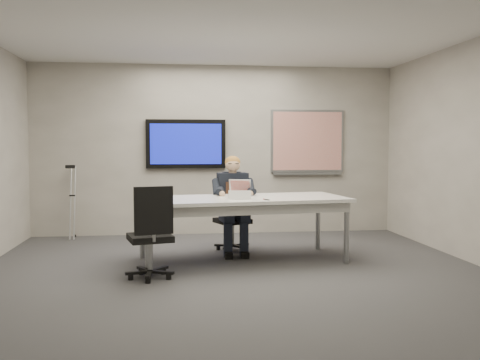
{
  "coord_description": "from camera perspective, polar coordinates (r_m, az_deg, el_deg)",
  "views": [
    {
      "loc": [
        -0.7,
        -5.88,
        1.47
      ],
      "look_at": [
        0.13,
        0.84,
        1.03
      ],
      "focal_mm": 40.0,
      "sensor_mm": 36.0,
      "label": 1
    }
  ],
  "objects": [
    {
      "name": "laptop",
      "position": [
        7.08,
        0.09,
        -1.23
      ],
      "size": [
        0.34,
        0.36,
        0.21
      ],
      "rotation": [
        0.0,
        0.0,
        -0.31
      ],
      "color": "silver",
      "rests_on": "conference_table"
    },
    {
      "name": "office_chair_near",
      "position": [
        6.0,
        -9.48,
        -7.38
      ],
      "size": [
        0.6,
        0.6,
        1.04
      ],
      "rotation": [
        0.0,
        0.0,
        3.38
      ],
      "color": "black",
      "rests_on": "ground"
    },
    {
      "name": "wall_front",
      "position": [
        2.97,
        6.59,
        2.32
      ],
      "size": [
        6.0,
        0.02,
        2.8
      ],
      "primitive_type": "cube",
      "color": "gray",
      "rests_on": "ground"
    },
    {
      "name": "floor",
      "position": [
        6.11,
        -0.29,
        -10.25
      ],
      "size": [
        6.0,
        6.0,
        0.02
      ],
      "primitive_type": "cube",
      "color": "#333335",
      "rests_on": "ground"
    },
    {
      "name": "tv_display",
      "position": [
        8.83,
        -5.79,
        3.85
      ],
      "size": [
        1.3,
        0.09,
        0.8
      ],
      "color": "black",
      "rests_on": "wall_back"
    },
    {
      "name": "whiteboard",
      "position": [
        9.14,
        7.2,
        4.02
      ],
      "size": [
        1.25,
        0.08,
        1.1
      ],
      "color": "gray",
      "rests_on": "wall_back"
    },
    {
      "name": "pen",
      "position": [
        6.48,
        2.82,
        -2.09
      ],
      "size": [
        0.06,
        0.15,
        0.01
      ],
      "primitive_type": "cylinder",
      "rotation": [
        0.0,
        1.57,
        1.89
      ],
      "color": "black",
      "rests_on": "conference_table"
    },
    {
      "name": "office_chair_far",
      "position": [
        7.57,
        -0.97,
        -5.23
      ],
      "size": [
        0.59,
        0.59,
        0.96
      ],
      "rotation": [
        0.0,
        0.0,
        0.38
      ],
      "color": "black",
      "rests_on": "ground"
    },
    {
      "name": "crutch",
      "position": [
        8.86,
        -17.43,
        -2.13
      ],
      "size": [
        0.24,
        0.6,
        1.24
      ],
      "primitive_type": null,
      "rotation": [
        -0.22,
        0.0,
        -0.13
      ],
      "color": "#B0B3B8",
      "rests_on": "ground"
    },
    {
      "name": "wall_back",
      "position": [
        8.91,
        -2.58,
        3.22
      ],
      "size": [
        6.0,
        0.02,
        2.8
      ],
      "primitive_type": "cube",
      "color": "gray",
      "rests_on": "ground"
    },
    {
      "name": "name_tent",
      "position": [
        6.57,
        -0.03,
        -1.59
      ],
      "size": [
        0.28,
        0.1,
        0.11
      ],
      "primitive_type": null,
      "rotation": [
        0.0,
        0.0,
        -0.09
      ],
      "color": "silver",
      "rests_on": "conference_table"
    },
    {
      "name": "conference_table",
      "position": [
        6.8,
        0.23,
        -2.66
      ],
      "size": [
        2.75,
        1.42,
        0.81
      ],
      "rotation": [
        0.0,
        0.0,
        0.13
      ],
      "color": "white",
      "rests_on": "ground"
    },
    {
      "name": "ceiling",
      "position": [
        6.07,
        -0.29,
        16.33
      ],
      "size": [
        6.0,
        6.0,
        0.02
      ],
      "primitive_type": "cube",
      "color": "silver",
      "rests_on": "wall_back"
    },
    {
      "name": "seated_person",
      "position": [
        7.3,
        -0.65,
        -3.67
      ],
      "size": [
        0.43,
        0.74,
        1.33
      ],
      "rotation": [
        0.0,
        0.0,
        0.11
      ],
      "color": "#1D2331",
      "rests_on": "office_chair_far"
    }
  ]
}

